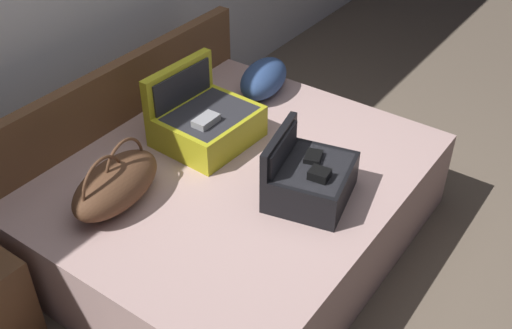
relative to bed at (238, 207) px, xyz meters
name	(u,v)px	position (x,y,z in m)	size (l,w,h in m)	color
ground_plane	(296,268)	(0.00, -0.40, -0.25)	(12.00, 12.00, 0.00)	#6B5B4C
bed	(238,207)	(0.00, 0.00, 0.00)	(2.03, 1.67, 0.50)	#BC9993
headboard	(122,129)	(0.00, 0.87, 0.18)	(2.07, 0.08, 0.86)	brown
hard_case_large	(205,121)	(0.14, 0.33, 0.37)	(0.54, 0.49, 0.41)	gold
hard_case_medium	(310,178)	(0.04, -0.42, 0.36)	(0.50, 0.47, 0.34)	black
duffel_bag	(116,184)	(-0.54, 0.34, 0.36)	(0.59, 0.36, 0.31)	brown
pillow_near_headboard	(264,78)	(0.76, 0.36, 0.35)	(0.45, 0.25, 0.21)	navy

